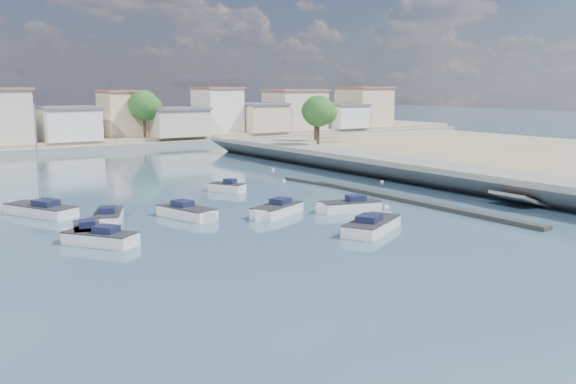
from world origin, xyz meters
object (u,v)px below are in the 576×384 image
at_px(motorboat_e, 87,231).
at_px(motorboat_h, 374,225).
at_px(motorboat_g, 189,213).
at_px(sailboat, 38,210).
at_px(motorboat_a, 97,238).
at_px(motorboat_d, 275,211).
at_px(motorboat_c, 347,207).
at_px(motorboat_f, 225,188).
at_px(motorboat_b, 108,217).

distance_m(motorboat_e, motorboat_h, 19.76).
height_order(motorboat_g, sailboat, sailboat).
xyz_separation_m(motorboat_a, motorboat_d, (14.52, 1.20, -0.00)).
xyz_separation_m(motorboat_g, sailboat, (-9.38, 7.81, 0.03)).
relative_size(motorboat_e, sailboat, 0.53).
relative_size(motorboat_d, sailboat, 0.60).
bearing_deg(motorboat_a, sailboat, 94.00).
distance_m(motorboat_c, motorboat_f, 14.64).
bearing_deg(motorboat_d, motorboat_e, 175.15).
bearing_deg(motorboat_d, motorboat_c, -17.65).
relative_size(motorboat_c, motorboat_f, 1.41).
bearing_deg(motorboat_f, motorboat_b, -152.61).
relative_size(motorboat_b, motorboat_h, 0.82).
height_order(motorboat_c, motorboat_h, same).
bearing_deg(motorboat_c, motorboat_f, 103.65).
relative_size(motorboat_h, sailboat, 0.70).
relative_size(motorboat_g, sailboat, 0.64).
xyz_separation_m(motorboat_c, motorboat_d, (-5.79, 1.84, -0.00)).
xyz_separation_m(motorboat_f, motorboat_h, (0.54, -20.69, 0.00)).
height_order(motorboat_h, sailboat, sailboat).
relative_size(motorboat_c, motorboat_g, 0.95).
bearing_deg(sailboat, motorboat_b, -56.45).
relative_size(motorboat_a, motorboat_d, 0.92).
bearing_deg(motorboat_c, motorboat_b, 158.08).
distance_m(motorboat_d, motorboat_f, 12.61).
distance_m(motorboat_f, motorboat_h, 20.70).
height_order(motorboat_a, motorboat_e, same).
distance_m(motorboat_a, motorboat_c, 20.32).
xyz_separation_m(motorboat_b, motorboat_d, (11.62, -5.16, -0.00)).
bearing_deg(motorboat_h, sailboat, 133.66).
height_order(motorboat_a, motorboat_c, same).
bearing_deg(motorboat_d, sailboat, 144.87).
distance_m(motorboat_b, motorboat_g, 6.03).
distance_m(motorboat_e, sailboat, 9.63).
bearing_deg(motorboat_f, motorboat_c, -76.35).
relative_size(motorboat_a, motorboat_e, 1.04).
bearing_deg(motorboat_a, motorboat_f, 38.86).
bearing_deg(motorboat_g, motorboat_b, 159.05).
bearing_deg(motorboat_c, motorboat_h, -114.28).
xyz_separation_m(motorboat_c, motorboat_g, (-11.77, 4.85, 0.00)).
bearing_deg(motorboat_b, motorboat_e, -125.66).
distance_m(motorboat_d, sailboat, 18.79).
relative_size(motorboat_e, motorboat_h, 0.76).
bearing_deg(motorboat_c, motorboat_e, 171.38).
height_order(motorboat_c, motorboat_d, same).
height_order(motorboat_e, motorboat_g, same).
xyz_separation_m(motorboat_c, motorboat_e, (-20.23, 3.07, -0.00)).
relative_size(motorboat_f, motorboat_h, 0.61).
height_order(motorboat_e, motorboat_h, same).
bearing_deg(sailboat, motorboat_g, -39.77).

